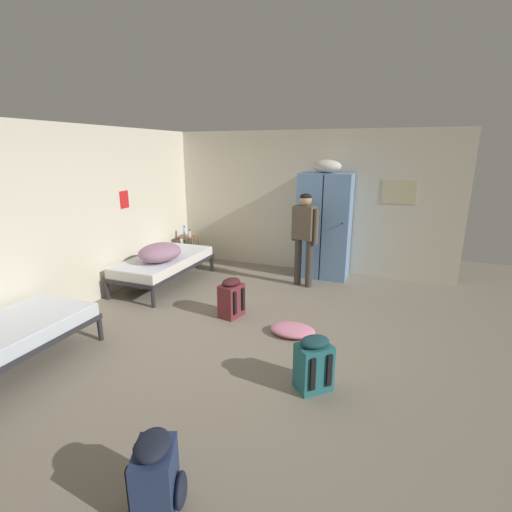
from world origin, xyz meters
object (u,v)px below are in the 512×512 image
Objects in this scene: bedding_heap at (160,252)px; backpack_maroon at (231,298)px; water_bottle at (185,231)px; lotion_bottle at (190,233)px; person_traveler at (305,231)px; locker_bank at (324,224)px; backpack_teal at (313,364)px; bed_left_rear at (164,263)px; clothes_pile_pink at (293,330)px; shelf_unit at (188,247)px; backpack_navy at (157,477)px.

backpack_maroon is (1.50, -0.54, -0.37)m from bedding_heap.
lotion_bottle is (0.15, -0.06, -0.02)m from water_bottle.
backpack_maroon is (-0.62, -1.56, -0.68)m from person_traveler.
backpack_teal is at bearing -79.87° from locker_bank.
bed_left_rear is 3.34× the size of clothes_pile_pink.
shelf_unit reaches higher than backpack_navy.
person_traveler reaches higher than water_bottle.
backpack_navy is at bearing -60.35° from water_bottle.
bedding_heap is 4.10m from backpack_navy.
person_traveler is 4.45m from backpack_navy.
bedding_heap is at bearing 162.79° from clothes_pile_pink.
lotion_bottle is at bearing 118.59° from backpack_navy.
backpack_navy reaches higher than bed_left_rear.
backpack_teal is (2.93, -1.75, -0.37)m from bedding_heap.
backpack_maroon is at bearing -110.79° from locker_bank.
bed_left_rear is at bearing -160.52° from person_traveler.
locker_bank is 2.43m from backpack_maroon.
backpack_navy is (2.74, -4.82, -0.40)m from water_bottle.
bed_left_rear is at bearing 158.69° from clothes_pile_pink.
water_bottle is 0.16m from lotion_bottle.
bedding_heap is at bearing -154.28° from person_traveler.
lotion_bottle is at bearing -29.74° from shelf_unit.
locker_bank reaches higher than bedding_heap.
locker_bank is 1.09× the size of bed_left_rear.
backpack_teal is at bearing -44.32° from lotion_bottle.
locker_bank is 2.67× the size of bedding_heap.
backpack_teal reaches higher than bed_left_rear.
backpack_teal is (0.62, 1.62, 0.00)m from backpack_navy.
lotion_bottle is 4.51m from backpack_teal.
person_traveler reaches higher than shelf_unit.
person_traveler is (2.48, -0.40, 0.59)m from shelf_unit.
bed_left_rear is 2.45× the size of bedding_heap.
water_bottle is 3.68m from clothes_pile_pink.
bedding_heap reaches higher than water_bottle.
bedding_heap is at bearing -73.45° from water_bottle.
water_bottle is 0.37× the size of backpack_teal.
bedding_heap is at bearing -67.01° from bed_left_rear.
backpack_navy is (2.41, -3.61, -0.12)m from bed_left_rear.
lotion_bottle is 3.53m from clothes_pile_pink.
locker_bank is at bearing 89.83° from backpack_navy.
lotion_bottle reaches higher than bed_left_rear.
water_bottle is (-2.56, 0.42, -0.28)m from person_traveler.
clothes_pile_pink is at bearing -21.31° from bed_left_rear.
backpack_navy is at bearing -87.57° from person_traveler.
backpack_maroon is at bearing 166.71° from clothes_pile_pink.
locker_bank is at bearing 4.40° from shelf_unit.
water_bottle is (-0.43, 1.45, 0.03)m from bedding_heap.
bed_left_rear is 1.78m from backpack_maroon.
clothes_pile_pink is (2.80, -2.19, -0.29)m from shelf_unit.
backpack_navy is at bearing -56.21° from bed_left_rear.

